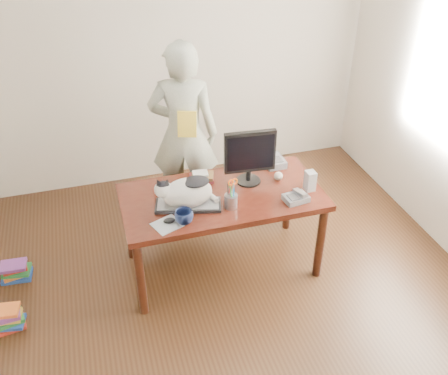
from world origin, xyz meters
TOP-DOWN VIEW (x-y plane):
  - room at (0.00, 0.00)m, footprint 4.50×4.50m
  - desk at (0.00, 0.68)m, footprint 1.60×0.80m
  - keyboard at (-0.30, 0.52)m, footprint 0.53×0.31m
  - cat at (-0.31, 0.52)m, footprint 0.49×0.32m
  - monitor at (0.26, 0.71)m, footprint 0.42×0.22m
  - pen_cup at (0.02, 0.42)m, footprint 0.12×0.12m
  - mousepad at (-0.50, 0.34)m, footprint 0.25×0.24m
  - mouse at (-0.48, 0.36)m, footprint 0.10×0.09m
  - coffee_mug at (-0.37, 0.33)m, footprint 0.19×0.19m
  - phone at (0.53, 0.36)m, footprint 0.20×0.17m
  - speaker at (0.69, 0.47)m, footprint 0.08×0.09m
  - baseball at (0.51, 0.68)m, footprint 0.07×0.07m
  - book_stack at (-0.10, 0.85)m, footprint 0.22×0.18m
  - calculator at (0.56, 0.92)m, footprint 0.17×0.22m
  - person at (-0.11, 1.48)m, footprint 0.74×0.60m
  - held_book at (-0.11, 1.31)m, footprint 0.19×0.15m
  - book_pile_a at (-1.75, 0.40)m, footprint 0.27×0.22m
  - book_pile_b at (-1.72, 0.95)m, footprint 0.26×0.20m

SIDE VIEW (x-z plane):
  - book_pile_b at x=-1.72m, z-range 0.00..0.15m
  - book_pile_a at x=-1.75m, z-range 0.00..0.18m
  - desk at x=0.00m, z-range 0.23..0.98m
  - mousepad at x=-0.50m, z-range 0.75..0.75m
  - keyboard at x=-0.30m, z-range 0.75..0.78m
  - mouse at x=-0.48m, z-range 0.75..0.79m
  - phone at x=0.53m, z-range 0.74..0.82m
  - calculator at x=0.56m, z-range 0.75..0.81m
  - book_stack at x=-0.10m, z-range 0.75..0.82m
  - baseball at x=0.51m, z-range 0.75..0.82m
  - coffee_mug at x=-0.37m, z-range 0.75..0.86m
  - pen_cup at x=0.02m, z-range 0.69..0.95m
  - speaker at x=0.69m, z-range 0.75..0.92m
  - person at x=-0.11m, z-range 0.00..1.74m
  - cat at x=-0.31m, z-range 0.75..1.03m
  - monitor at x=0.26m, z-range 0.78..1.25m
  - held_book at x=-0.11m, z-range 0.94..1.16m
  - room at x=0.00m, z-range -0.90..3.60m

